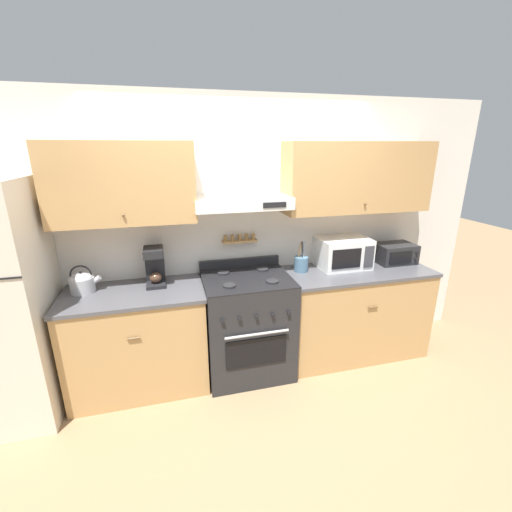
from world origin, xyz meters
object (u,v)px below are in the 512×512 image
(stove_range, at_px, (247,325))
(utensil_crock, at_px, (301,264))
(tea_kettle, at_px, (82,282))
(microwave, at_px, (343,253))
(toaster_oven, at_px, (395,253))
(coffee_maker, at_px, (155,265))

(stove_range, height_order, utensil_crock, utensil_crock)
(stove_range, xyz_separation_m, utensil_crock, (0.58, 0.13, 0.52))
(tea_kettle, relative_size, utensil_crock, 0.84)
(stove_range, height_order, microwave, microwave)
(utensil_crock, bearing_deg, stove_range, -166.96)
(tea_kettle, bearing_deg, utensil_crock, 0.00)
(microwave, distance_m, utensil_crock, 0.46)
(stove_range, xyz_separation_m, microwave, (1.03, 0.15, 0.59))
(stove_range, relative_size, tea_kettle, 4.14)
(tea_kettle, relative_size, toaster_oven, 0.64)
(utensil_crock, xyz_separation_m, toaster_oven, (1.05, -0.00, 0.02))
(microwave, relative_size, toaster_oven, 1.26)
(stove_range, relative_size, coffee_maker, 3.09)
(utensil_crock, relative_size, toaster_oven, 0.76)
(coffee_maker, height_order, microwave, coffee_maker)
(stove_range, distance_m, tea_kettle, 1.49)
(tea_kettle, height_order, coffee_maker, coffee_maker)
(tea_kettle, height_order, utensil_crock, utensil_crock)
(toaster_oven, bearing_deg, tea_kettle, 179.97)
(tea_kettle, bearing_deg, microwave, 0.42)
(toaster_oven, bearing_deg, stove_range, -175.37)
(tea_kettle, distance_m, microwave, 2.41)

